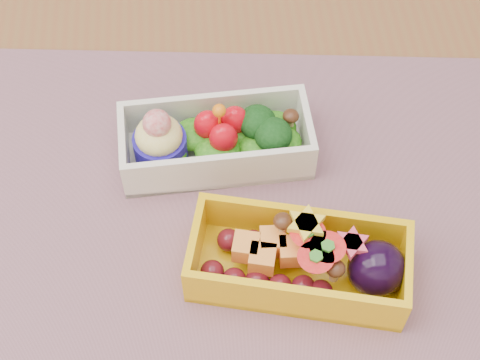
{
  "coord_description": "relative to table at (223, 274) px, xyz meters",
  "views": [
    {
      "loc": [
        -0.01,
        -0.31,
        1.27
      ],
      "look_at": [
        0.02,
        0.01,
        0.79
      ],
      "focal_mm": 55.53,
      "sensor_mm": 36.0,
      "label": 1
    }
  ],
  "objects": [
    {
      "name": "table",
      "position": [
        0.0,
        0.0,
        0.0
      ],
      "size": [
        1.2,
        0.8,
        0.75
      ],
      "color": "brown",
      "rests_on": "ground"
    },
    {
      "name": "bento_yellow",
      "position": [
        0.06,
        -0.06,
        0.12
      ],
      "size": [
        0.18,
        0.11,
        0.05
      ],
      "rotation": [
        0.0,
        0.0,
        -0.24
      ],
      "color": "#E8B00B",
      "rests_on": "placemat"
    },
    {
      "name": "placemat",
      "position": [
        0.01,
        0.0,
        0.1
      ],
      "size": [
        0.49,
        0.4,
        0.0
      ],
      "primitive_type": "cube",
      "rotation": [
        0.0,
        0.0,
        -0.11
      ],
      "color": "gray",
      "rests_on": "table"
    },
    {
      "name": "bento_white",
      "position": [
        0.0,
        0.06,
        0.12
      ],
      "size": [
        0.16,
        0.08,
        0.07
      ],
      "rotation": [
        0.0,
        0.0,
        0.04
      ],
      "color": "silver",
      "rests_on": "placemat"
    }
  ]
}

